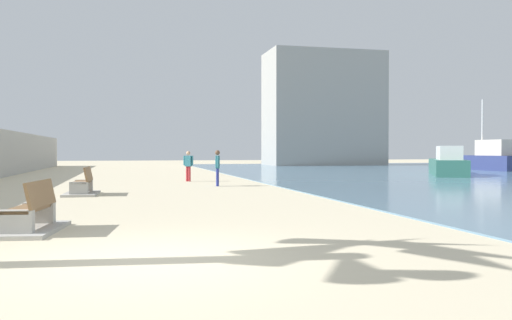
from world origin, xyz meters
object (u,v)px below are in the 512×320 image
boat_distant (448,164)px  bench_near (30,220)px  person_standing (217,165)px  boat_far_left (487,159)px  person_walking (188,164)px  bench_far (82,188)px

boat_distant → bench_near: bearing=-138.5°
boat_distant → person_standing: bearing=-157.1°
person_standing → boat_far_left: size_ratio=0.24×
person_walking → boat_far_left: (24.21, 9.39, 0.03)m
person_standing → boat_distant: size_ratio=0.21×
bench_near → person_standing: bearing=65.2°
person_walking → boat_distant: size_ratio=0.20×
boat_far_left → person_standing: bearing=-150.3°
bench_far → boat_distant: 23.12m
bench_near → person_walking: 16.84m
bench_near → bench_far: size_ratio=1.04×
person_standing → bench_near: bearing=-114.8°
bench_near → person_standing: person_standing is taller
bench_far → person_standing: (5.35, 3.42, 0.67)m
bench_far → person_walking: 8.65m
boat_far_left → bench_near: bearing=-138.7°
bench_far → boat_far_left: size_ratio=0.33×
bench_far → boat_far_left: 33.26m
bench_far → person_walking: (4.52, 7.35, 0.64)m
person_standing → boat_far_left: 26.91m
bench_near → person_standing: (5.64, 12.20, 0.67)m
person_walking → bench_far: bearing=-121.6°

